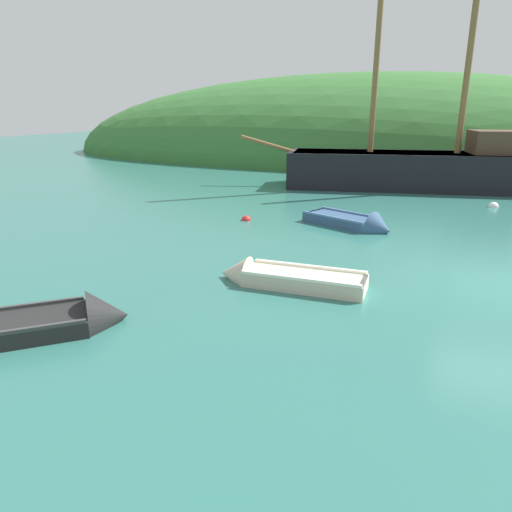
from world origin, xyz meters
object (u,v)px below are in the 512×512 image
at_px(sailing_ship, 418,174).
at_px(rowboat_portside, 355,224).
at_px(rowboat_outer_right, 39,327).
at_px(buoy_white, 493,207).
at_px(buoy_red, 246,220).
at_px(rowboat_near_dock, 283,280).

bearing_deg(sailing_ship, rowboat_portside, 70.10).
xyz_separation_m(rowboat_outer_right, buoy_white, (9.02, 15.74, -0.10)).
xyz_separation_m(rowboat_outer_right, buoy_red, (0.20, 9.85, -0.10)).
distance_m(rowboat_portside, rowboat_outer_right, 10.97).
xyz_separation_m(rowboat_portside, buoy_red, (-3.94, -0.31, -0.11)).
bearing_deg(rowboat_near_dock, rowboat_portside, -96.81).
height_order(rowboat_portside, rowboat_outer_right, rowboat_outer_right).
bearing_deg(sailing_ship, buoy_white, 119.74).
bearing_deg(rowboat_near_dock, buoy_white, -115.79).
bearing_deg(rowboat_near_dock, sailing_ship, -98.98).
bearing_deg(rowboat_portside, sailing_ship, 105.63).
bearing_deg(buoy_red, sailing_ship, 60.29).
bearing_deg(rowboat_outer_right, buoy_red, 47.07).
bearing_deg(rowboat_outer_right, buoy_white, 18.45).
relative_size(sailing_ship, rowboat_near_dock, 4.46).
height_order(rowboat_near_dock, buoy_white, rowboat_near_dock).
xyz_separation_m(rowboat_portside, rowboat_outer_right, (-4.15, -10.15, -0.01)).
distance_m(rowboat_outer_right, rowboat_near_dock, 5.26).
bearing_deg(rowboat_portside, rowboat_outer_right, -86.80).
distance_m(buoy_red, buoy_white, 10.61).
xyz_separation_m(sailing_ship, rowboat_portside, (-1.63, -9.47, -0.61)).
height_order(rowboat_outer_right, rowboat_near_dock, rowboat_outer_right).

